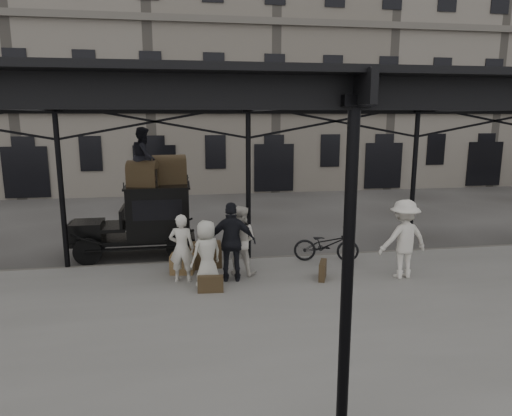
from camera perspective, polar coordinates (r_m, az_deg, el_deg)
The scene contains 18 objects.
ground at distance 11.52m, azimuth 0.56°, elevation -9.92°, with size 120.00×120.00×0.00m, color #383533.
platform at distance 9.69m, azimuth 2.66°, elevation -13.74°, with size 28.00×8.00×0.15m, color slate.
canopy at distance 9.05m, azimuth 2.55°, elevation 13.98°, with size 22.50×9.00×4.74m.
building_frontage at distance 28.77m, azimuth -5.91°, elevation 16.97°, with size 64.00×8.00×14.00m, color slate.
taxi at distance 14.14m, azimuth -13.32°, elevation -1.09°, with size 3.65×1.55×2.18m.
porter_left at distance 11.40m, azimuth -9.27°, elevation -4.97°, with size 0.62×0.41×1.71m, color beige.
porter_midleft at distance 11.77m, azimuth -2.03°, elevation -4.05°, with size 0.88×0.68×1.81m, color beige.
porter_centre at distance 11.00m, azimuth -6.19°, elevation -5.70°, with size 0.80×0.52×1.63m, color beige.
porter_official at distance 11.28m, azimuth -3.00°, elevation -4.27°, with size 1.16×0.48×1.99m, color black.
porter_right at distance 12.08m, azimuth 17.96°, elevation -3.71°, with size 1.30×0.75×2.01m, color silver.
bicycle at distance 13.05m, azimuth 8.78°, elevation -4.56°, with size 0.64×1.83×0.96m, color black.
porter_roof at distance 13.78m, azimuth -13.83°, elevation 6.27°, with size 0.83×0.65×1.71m, color black.
steamer_trunk_roof_near at distance 13.69m, azimuth -13.97°, elevation 3.95°, with size 0.85×0.52×0.63m, color #43331F, non-canonical shape.
steamer_trunk_roof_far at distance 14.09m, azimuth -10.80°, elevation 4.49°, with size 0.99×0.60×0.72m, color #43331F, non-canonical shape.
steamer_trunk_platform at distance 12.55m, azimuth -6.33°, elevation -5.99°, with size 0.82×0.50×0.60m, color #43331F, non-canonical shape.
wicker_hamper at distance 12.17m, azimuth -9.20°, elevation -6.88°, with size 0.60×0.45×0.50m, color olive.
suitcase_upright at distance 11.72m, azimuth 8.34°, elevation -7.70°, with size 0.15×0.60×0.45m, color #43331F.
suitcase_flat at distance 10.82m, azimuth -5.71°, elevation -9.44°, with size 0.60×0.15×0.40m, color #43331F.
Camera 1 is at (-1.86, -10.57, 4.19)m, focal length 32.00 mm.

